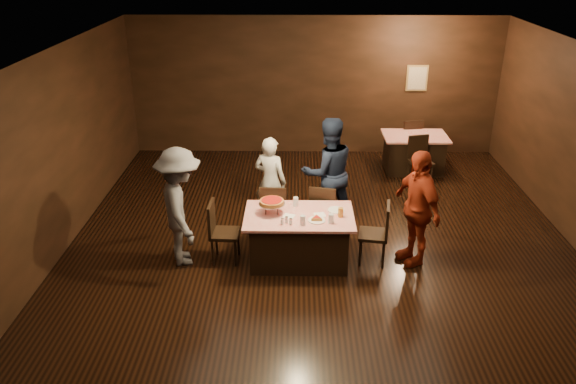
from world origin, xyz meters
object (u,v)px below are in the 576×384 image
Objects in this scene: chair_back_far at (409,139)px; glass_amber at (341,212)px; chair_end_right at (373,233)px; glass_front_left at (303,220)px; chair_far_left at (274,210)px; diner_navy_hoodie at (328,172)px; plate_empty at (336,210)px; glass_back at (296,202)px; diner_grey_knit at (180,207)px; glass_front_right at (331,219)px; chair_back_near at (421,161)px; pizza_stand at (272,202)px; diner_red_shirt at (417,207)px; chair_end_left at (225,232)px; chair_far_right at (324,210)px; back_table at (414,153)px; main_table at (299,238)px; diner_white_jacket at (270,181)px.

chair_back_far is 4.67m from glass_amber.
glass_front_left is (-1.05, -0.30, 0.37)m from chair_end_right.
diner_navy_hoodie is (0.88, 0.48, 0.46)m from chair_far_left.
glass_back is at bearing 165.96° from plate_empty.
diner_grey_knit is (-2.83, -0.02, 0.42)m from chair_end_right.
glass_front_right is 1.00× the size of glass_amber.
pizza_stand reaches higher than chair_back_near.
diner_red_shirt is 7.07× the size of plate_empty.
chair_end_left is 6.79× the size of glass_back.
chair_far_right is 1.00× the size of chair_back_near.
chair_far_right is (0.80, 0.00, 0.00)m from chair_far_left.
diner_grey_knit reaches higher than glass_front_right.
diner_navy_hoodie reaches higher than diner_grey_knit.
chair_end_left reaches higher than glass_back.
glass_amber is (-1.79, -4.30, 0.37)m from chair_back_far.
chair_back_near is 3.80× the size of plate_empty.
back_table is 4.38m from glass_front_right.
plate_empty is at bearing -117.79° from back_table.
diner_grey_knit reaches higher than chair_end_right.
chair_end_left is at bearing 170.84° from glass_front_right.
back_table is 0.72× the size of diner_grey_knit.
diner_navy_hoodie is 1.04× the size of diner_grey_knit.
chair_back_near is at bearing -138.90° from chair_far_left.
main_table is 0.55m from glass_front_left.
diner_grey_knit reaches higher than diner_white_jacket.
diner_navy_hoodie reaches higher than pizza_stand.
main_table is 0.55m from glass_back.
pizza_stand is 2.71× the size of glass_front_right.
chair_far_left is 0.80m from chair_far_right.
chair_far_right is at bearing 61.93° from main_table.
glass_front_right is at bearing 56.90° from chair_back_far.
diner_red_shirt is at bearing -5.42° from plate_empty.
chair_end_right is 1.15m from glass_front_left.
pizza_stand is (0.70, 0.05, 0.48)m from chair_end_left.
pizza_stand is at bearing 46.63° from chair_back_far.
glass_front_right is (0.05, -1.00, 0.37)m from chair_far_right.
chair_end_left is 2.84m from diner_red_shirt.
chair_back_near is 6.79× the size of glass_front_left.
diner_navy_hoodie is 13.38× the size of glass_front_right.
glass_back is (-2.44, -3.95, 0.37)m from chair_back_far.
plate_empty is at bearing -14.04° from glass_back.
chair_back_far is (1.29, 4.25, 0.00)m from chair_end_right.
diner_navy_hoodie reaches higher than glass_back.
chair_end_left reaches higher than back_table.
diner_grey_knit is at bearing 36.31° from chair_back_far.
back_table is 5.20× the size of plate_empty.
diner_grey_knit is (-1.73, -0.02, 0.51)m from main_table.
diner_navy_hoodie is 1.29m from glass_amber.
chair_far_left is at bearing -155.61° from chair_back_near.
diner_white_jacket reaches higher than glass_front_right.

